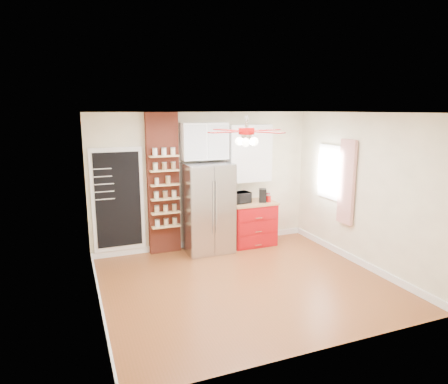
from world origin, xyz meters
name	(u,v)px	position (x,y,z in m)	size (l,w,h in m)	color
floor	(245,283)	(0.00, 0.00, 0.00)	(4.50, 4.50, 0.00)	brown
ceiling	(247,113)	(0.00, 0.00, 2.70)	(4.50, 4.50, 0.00)	white
wall_back	(204,180)	(0.00, 2.00, 1.35)	(4.50, 0.02, 2.70)	#FBF5CA
wall_front	(322,240)	(0.00, -2.00, 1.35)	(4.50, 0.02, 2.70)	#FBF5CA
wall_left	(93,215)	(-2.25, 0.00, 1.35)	(0.02, 4.00, 2.70)	#FBF5CA
wall_right	(362,191)	(2.25, 0.00, 1.35)	(0.02, 4.00, 2.70)	#FBF5CA
chalkboard	(118,200)	(-1.70, 1.96, 1.10)	(0.95, 0.05, 1.95)	white
brick_pillar	(163,184)	(-0.85, 1.92, 1.35)	(0.60, 0.16, 2.70)	brown
fridge	(208,208)	(-0.05, 1.63, 0.88)	(0.90, 0.70, 1.75)	#B0B1B5
upper_glass_cabinet	(204,141)	(-0.05, 1.82, 2.15)	(0.90, 0.35, 0.70)	white
red_cabinet	(252,223)	(0.92, 1.68, 0.45)	(0.94, 0.64, 0.90)	#A60A0F
upper_shelf_unit	(249,153)	(0.92, 1.85, 1.88)	(0.90, 0.30, 1.15)	white
window	(331,172)	(2.23, 0.90, 1.55)	(0.04, 0.75, 1.05)	white
curtain	(347,182)	(2.18, 0.35, 1.45)	(0.06, 0.40, 1.55)	#AE2217
ceiling_fan	(246,131)	(0.00, 0.00, 2.42)	(1.40, 1.40, 0.44)	silver
toaster_oven	(240,198)	(0.65, 1.68, 1.01)	(0.40, 0.27, 0.22)	black
coffee_maker	(263,195)	(1.11, 1.59, 1.04)	(0.14, 0.18, 0.27)	black
canister_left	(268,199)	(1.22, 1.54, 0.97)	(0.10, 0.10, 0.13)	#BB0B0A
canister_right	(268,197)	(1.29, 1.70, 0.98)	(0.10, 0.10, 0.15)	#A80924
pantry_jar_oats	(157,182)	(-1.00, 1.77, 1.43)	(0.08, 0.08, 0.12)	beige
pantry_jar_beans	(168,180)	(-0.79, 1.76, 1.44)	(0.09, 0.09, 0.14)	#9B7C4F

